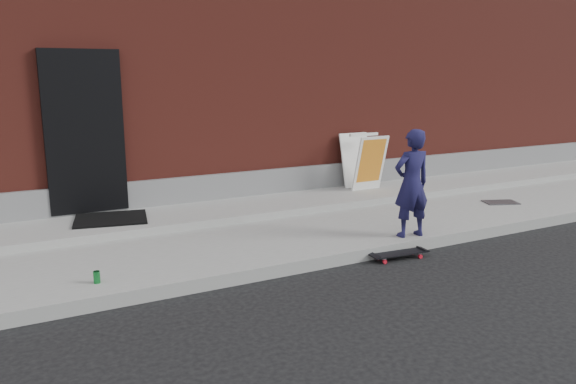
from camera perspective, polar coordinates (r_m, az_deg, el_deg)
ground at (r=6.78m, az=7.43°, el=-7.09°), size 80.00×80.00×0.00m
sidewalk at (r=7.97m, az=1.20°, el=-3.50°), size 20.00×3.00×0.15m
apron at (r=8.71m, az=-1.68°, el=-1.31°), size 20.00×1.20×0.10m
building at (r=12.76m, az=-11.18°, el=13.12°), size 20.00×8.10×5.00m
child at (r=7.25m, az=12.45°, el=0.85°), size 0.53×0.38×1.38m
skateboard at (r=6.94m, az=11.22°, el=-6.17°), size 0.74×0.25×0.08m
pizza_sign at (r=9.70m, az=7.71°, el=3.14°), size 0.58×0.68×0.95m
soda_can at (r=5.97m, az=-18.85°, el=-8.18°), size 0.07×0.07×0.12m
doormat at (r=8.00m, az=-17.55°, el=-2.61°), size 1.07×0.93×0.03m
utility_plate at (r=9.69m, az=20.79°, el=-0.99°), size 0.61×0.50×0.02m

